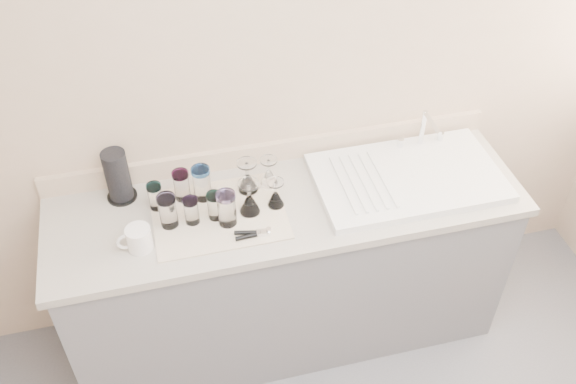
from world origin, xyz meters
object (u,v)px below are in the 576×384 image
object	(u,v)px
tumbler_blue	(191,210)
goblet_back_right	(269,176)
tumbler_cyan	(182,185)
tumbler_purple	(202,183)
goblet_front_right	(276,197)
tumbler_magenta	(168,211)
can_opener	(253,234)
paper_towel_roll	(118,176)
tumbler_teal	(155,196)
sink_unit	(408,177)
tumbler_extra	(227,208)
goblet_front_left	(249,202)
white_mug	(138,239)
goblet_back_left	(248,181)
tumbler_lavender	(215,206)

from	to	relation	value
tumbler_blue	goblet_back_right	distance (m)	0.39
tumbler_cyan	tumbler_purple	bearing A→B (deg)	-11.57
tumbler_purple	goblet_front_right	distance (m)	0.32
tumbler_cyan	tumbler_magenta	distance (m)	0.16
tumbler_cyan	can_opener	distance (m)	0.39
goblet_back_right	goblet_front_right	world-z (taller)	goblet_back_right
paper_towel_roll	tumbler_magenta	bearing A→B (deg)	-50.96
tumbler_cyan	tumbler_magenta	size ratio (longest dim) A/B	0.93
goblet_back_right	paper_towel_roll	distance (m)	0.64
tumbler_purple	goblet_back_right	distance (m)	0.30
tumbler_teal	tumbler_magenta	distance (m)	0.12
tumbler_teal	can_opener	world-z (taller)	tumbler_teal
tumbler_cyan	tumbler_teal	bearing A→B (deg)	-164.52
sink_unit	tumbler_extra	size ratio (longest dim) A/B	5.15
goblet_front_left	paper_towel_roll	xyz separation A→B (m)	(-0.52, 0.23, 0.06)
tumbler_teal	goblet_front_left	world-z (taller)	goblet_front_left
white_mug	sink_unit	bearing A→B (deg)	5.90
goblet_back_right	goblet_front_right	xyz separation A→B (m)	(-0.00, -0.14, -0.00)
tumbler_purple	goblet_front_right	world-z (taller)	tumbler_purple
tumbler_extra	paper_towel_roll	size ratio (longest dim) A/B	0.66
paper_towel_roll	white_mug	bearing A→B (deg)	-80.85
tumbler_teal	goblet_front_left	xyz separation A→B (m)	(0.38, -0.12, -0.01)
goblet_front_right	can_opener	xyz separation A→B (m)	(-0.13, -0.16, -0.03)
goblet_back_right	tumbler_purple	bearing A→B (deg)	-176.61
tumbler_purple	can_opener	world-z (taller)	tumbler_purple
tumbler_cyan	tumbler_blue	world-z (taller)	tumbler_cyan
paper_towel_roll	goblet_back_left	bearing A→B (deg)	-9.94
can_opener	paper_towel_roll	xyz separation A→B (m)	(-0.50, 0.37, 0.10)
tumbler_teal	tumbler_magenta	size ratio (longest dim) A/B	0.81
tumbler_extra	tumbler_cyan	bearing A→B (deg)	129.32
tumbler_blue	white_mug	world-z (taller)	tumbler_blue
tumbler_magenta	goblet_back_left	distance (m)	0.38
sink_unit	can_opener	distance (m)	0.76
goblet_back_left	paper_towel_roll	size ratio (longest dim) A/B	0.64
tumbler_teal	goblet_front_right	size ratio (longest dim) A/B	0.96
tumbler_blue	tumbler_magenta	bearing A→B (deg)	175.61
sink_unit	tumbler_magenta	distance (m)	1.06
goblet_back_left	goblet_back_right	xyz separation A→B (m)	(0.10, 0.02, -0.01)
tumbler_teal	tumbler_cyan	bearing A→B (deg)	15.48
sink_unit	goblet_back_left	size ratio (longest dim) A/B	5.34
tumbler_cyan	white_mug	world-z (taller)	tumbler_cyan
tumbler_lavender	white_mug	bearing A→B (deg)	-163.98
goblet_back_right	tumbler_lavender	bearing A→B (deg)	-150.15
goblet_front_right	can_opener	size ratio (longest dim) A/B	0.88
tumbler_purple	goblet_back_right	size ratio (longest dim) A/B	1.18
tumbler_blue	tumbler_extra	bearing A→B (deg)	-16.25
tumbler_purple	white_mug	xyz separation A→B (m)	(-0.29, -0.22, -0.04)
sink_unit	paper_towel_roll	xyz separation A→B (m)	(-1.24, 0.20, 0.10)
tumbler_purple	can_opener	bearing A→B (deg)	-59.84
goblet_front_right	paper_towel_roll	xyz separation A→B (m)	(-0.63, 0.22, 0.07)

